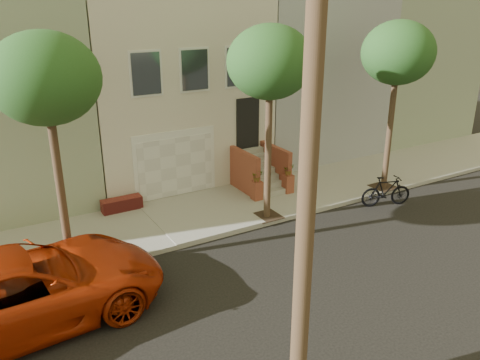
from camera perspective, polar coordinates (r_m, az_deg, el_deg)
ground at (r=13.41m, az=8.82°, el=-11.73°), size 90.00×90.00×0.00m
sidewalk at (r=17.33m, az=-2.26°, el=-3.45°), size 40.00×3.70×0.15m
house_row at (r=21.46m, az=-9.89°, el=10.92°), size 33.10×11.70×7.00m
tree_left at (r=12.84m, az=-21.89°, el=10.81°), size 2.70×2.57×6.30m
tree_mid at (r=15.22m, az=3.54°, el=13.49°), size 2.70×2.57×6.30m
tree_right at (r=18.82m, az=18.07°, el=13.89°), size 2.70×2.57×6.30m
pickup_truck at (r=12.32m, az=-24.42°, el=-11.70°), size 6.81×3.59×1.83m
motorcycle at (r=18.38m, az=16.78°, el=-1.26°), size 1.96×1.12×1.13m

